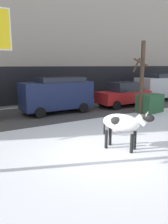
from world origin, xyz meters
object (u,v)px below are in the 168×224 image
object	(u,v)px
car_silver_van	(160,86)
dumpster	(150,103)
cow_holstein	(122,123)
car_navy_van	(57,94)
car_red_sedan	(123,94)
bare_tree_left_lot	(141,77)

from	to	relation	value
car_silver_van	dumpster	xyz separation A→B (m)	(-4.89, -3.33, -0.64)
cow_holstein	car_navy_van	size ratio (longest dim) A/B	0.40
car_red_sedan	bare_tree_left_lot	xyz separation A→B (m)	(-0.89, -2.66, 1.45)
car_silver_van	dumpster	bearing A→B (deg)	-145.77
cow_holstein	dumpster	distance (m)	7.43
cow_holstein	dumpster	bearing A→B (deg)	34.97
cow_holstein	dumpster	size ratio (longest dim) A/B	1.08
cow_holstein	bare_tree_left_lot	xyz separation A→B (m)	(5.16, 4.23, 1.35)
car_navy_van	bare_tree_left_lot	world-z (taller)	bare_tree_left_lot
cow_holstein	bare_tree_left_lot	size ratio (longest dim) A/B	0.40
car_red_sedan	bare_tree_left_lot	distance (m)	3.16
cow_holstein	car_red_sedan	size ratio (longest dim) A/B	0.44
car_silver_van	bare_tree_left_lot	xyz separation A→B (m)	(-5.81, -3.35, 1.11)
car_red_sedan	dumpster	xyz separation A→B (m)	(0.03, -2.64, -0.31)
cow_holstein	bare_tree_left_lot	distance (m)	6.80
cow_holstein	car_silver_van	bearing A→B (deg)	34.64
car_navy_van	car_red_sedan	bearing A→B (deg)	-4.95
cow_holstein	car_navy_van	distance (m)	7.39
car_red_sedan	bare_tree_left_lot	size ratio (longest dim) A/B	0.92
car_red_sedan	dumpster	world-z (taller)	car_red_sedan
car_red_sedan	dumpster	bearing A→B (deg)	-89.46
car_red_sedan	bare_tree_left_lot	bearing A→B (deg)	-108.57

